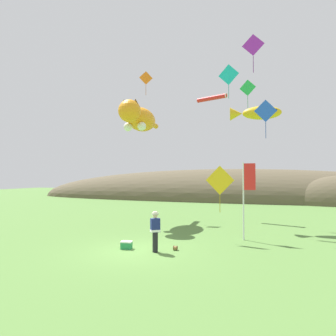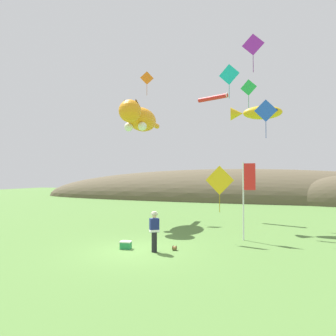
{
  "view_description": "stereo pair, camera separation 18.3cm",
  "coord_description": "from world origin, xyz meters",
  "px_view_note": "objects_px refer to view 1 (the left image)",
  "views": [
    {
      "loc": [
        5.55,
        -12.34,
        3.34
      ],
      "look_at": [
        0.0,
        4.0,
        3.82
      ],
      "focal_mm": 32.0,
      "sensor_mm": 36.0,
      "label": 1
    },
    {
      "loc": [
        5.72,
        -12.28,
        3.34
      ],
      "look_at": [
        0.0,
        4.0,
        3.82
      ],
      "focal_mm": 32.0,
      "sensor_mm": 36.0,
      "label": 2
    }
  ],
  "objects_px": {
    "kite_diamond_violet": "(253,45)",
    "kite_diamond_gold": "(220,180)",
    "kite_diamond_orange": "(146,78)",
    "kite_diamond_green": "(248,88)",
    "festival_attendant": "(155,230)",
    "kite_tube_streamer": "(212,98)",
    "festival_banner_pole": "(246,189)",
    "kite_fish_windsock": "(256,113)",
    "kite_spool": "(175,248)",
    "kite_giant_cat": "(139,118)",
    "kite_diamond_teal": "(229,75)",
    "picnic_cooler": "(126,245)",
    "kite_diamond_blue": "(266,111)"
  },
  "relations": [
    {
      "from": "kite_diamond_violet",
      "to": "kite_diamond_gold",
      "type": "xyz_separation_m",
      "value": [
        -1.68,
        -0.69,
        -7.13
      ]
    },
    {
      "from": "kite_diamond_orange",
      "to": "kite_diamond_green",
      "type": "bearing_deg",
      "value": -2.39
    },
    {
      "from": "festival_attendant",
      "to": "kite_tube_streamer",
      "type": "relative_size",
      "value": 0.66
    },
    {
      "from": "kite_diamond_green",
      "to": "festival_banner_pole",
      "type": "bearing_deg",
      "value": -87.2
    },
    {
      "from": "kite_fish_windsock",
      "to": "kite_diamond_violet",
      "type": "distance_m",
      "value": 5.17
    },
    {
      "from": "kite_spool",
      "to": "kite_diamond_green",
      "type": "relative_size",
      "value": 0.1
    },
    {
      "from": "kite_giant_cat",
      "to": "kite_diamond_teal",
      "type": "bearing_deg",
      "value": 1.29
    },
    {
      "from": "kite_giant_cat",
      "to": "kite_diamond_gold",
      "type": "xyz_separation_m",
      "value": [
        6.55,
        -4.33,
        -4.43
      ]
    },
    {
      "from": "picnic_cooler",
      "to": "kite_diamond_orange",
      "type": "bearing_deg",
      "value": 108.44
    },
    {
      "from": "kite_spool",
      "to": "kite_fish_windsock",
      "type": "distance_m",
      "value": 11.14
    },
    {
      "from": "kite_fish_windsock",
      "to": "kite_diamond_teal",
      "type": "relative_size",
      "value": 1.48
    },
    {
      "from": "kite_diamond_green",
      "to": "kite_tube_streamer",
      "type": "bearing_deg",
      "value": 145.77
    },
    {
      "from": "festival_attendant",
      "to": "festival_banner_pole",
      "type": "relative_size",
      "value": 0.44
    },
    {
      "from": "kite_diamond_orange",
      "to": "kite_diamond_blue",
      "type": "relative_size",
      "value": 0.95
    },
    {
      "from": "kite_giant_cat",
      "to": "kite_diamond_gold",
      "type": "bearing_deg",
      "value": -33.46
    },
    {
      "from": "kite_diamond_teal",
      "to": "kite_fish_windsock",
      "type": "bearing_deg",
      "value": 20.09
    },
    {
      "from": "festival_attendant",
      "to": "kite_tube_streamer",
      "type": "xyz_separation_m",
      "value": [
        0.33,
        12.26,
        8.93
      ]
    },
    {
      "from": "kite_diamond_green",
      "to": "kite_diamond_teal",
      "type": "bearing_deg",
      "value": -111.9
    },
    {
      "from": "festival_attendant",
      "to": "kite_fish_windsock",
      "type": "height_order",
      "value": "kite_fish_windsock"
    },
    {
      "from": "kite_spool",
      "to": "kite_diamond_teal",
      "type": "bearing_deg",
      "value": 77.59
    },
    {
      "from": "festival_attendant",
      "to": "kite_spool",
      "type": "xyz_separation_m",
      "value": [
        0.75,
        0.6,
        -0.85
      ]
    },
    {
      "from": "festival_attendant",
      "to": "kite_diamond_gold",
      "type": "xyz_separation_m",
      "value": [
        2.37,
        3.12,
        2.17
      ]
    },
    {
      "from": "kite_diamond_green",
      "to": "kite_diamond_blue",
      "type": "bearing_deg",
      "value": -76.27
    },
    {
      "from": "kite_tube_streamer",
      "to": "kite_diamond_orange",
      "type": "distance_m",
      "value": 5.8
    },
    {
      "from": "kite_tube_streamer",
      "to": "kite_spool",
      "type": "bearing_deg",
      "value": -87.93
    },
    {
      "from": "kite_spool",
      "to": "kite_diamond_blue",
      "type": "distance_m",
      "value": 8.97
    },
    {
      "from": "kite_diamond_green",
      "to": "festival_attendant",
      "type": "bearing_deg",
      "value": -108.11
    },
    {
      "from": "kite_spool",
      "to": "kite_giant_cat",
      "type": "relative_size",
      "value": 0.03
    },
    {
      "from": "festival_banner_pole",
      "to": "kite_tube_streamer",
      "type": "xyz_separation_m",
      "value": [
        -3.33,
        8.42,
        7.21
      ]
    },
    {
      "from": "kite_giant_cat",
      "to": "kite_diamond_green",
      "type": "height_order",
      "value": "kite_diamond_green"
    },
    {
      "from": "festival_attendant",
      "to": "kite_diamond_blue",
      "type": "xyz_separation_m",
      "value": [
        4.63,
        4.91,
        5.99
      ]
    },
    {
      "from": "kite_diamond_teal",
      "to": "kite_diamond_gold",
      "type": "relative_size",
      "value": 0.96
    },
    {
      "from": "kite_spool",
      "to": "kite_diamond_violet",
      "type": "bearing_deg",
      "value": 44.17
    },
    {
      "from": "kite_tube_streamer",
      "to": "kite_diamond_violet",
      "type": "bearing_deg",
      "value": -66.23
    },
    {
      "from": "festival_attendant",
      "to": "kite_spool",
      "type": "height_order",
      "value": "festival_attendant"
    },
    {
      "from": "festival_attendant",
      "to": "kite_fish_windsock",
      "type": "relative_size",
      "value": 0.52
    },
    {
      "from": "festival_banner_pole",
      "to": "kite_spool",
      "type": "bearing_deg",
      "value": -131.86
    },
    {
      "from": "picnic_cooler",
      "to": "kite_diamond_violet",
      "type": "xyz_separation_m",
      "value": [
        5.51,
        3.7,
        10.08
      ]
    },
    {
      "from": "kite_diamond_violet",
      "to": "kite_diamond_orange",
      "type": "bearing_deg",
      "value": 143.11
    },
    {
      "from": "festival_banner_pole",
      "to": "kite_diamond_orange",
      "type": "height_order",
      "value": "kite_diamond_orange"
    },
    {
      "from": "kite_spool",
      "to": "kite_diamond_blue",
      "type": "relative_size",
      "value": 0.1
    },
    {
      "from": "kite_diamond_violet",
      "to": "picnic_cooler",
      "type": "bearing_deg",
      "value": -146.13
    },
    {
      "from": "kite_tube_streamer",
      "to": "kite_diamond_violet",
      "type": "xyz_separation_m",
      "value": [
        3.72,
        -8.46,
        0.37
      ]
    },
    {
      "from": "kite_diamond_gold",
      "to": "kite_diamond_orange",
      "type": "bearing_deg",
      "value": 134.52
    },
    {
      "from": "kite_giant_cat",
      "to": "kite_diamond_blue",
      "type": "xyz_separation_m",
      "value": [
        8.81,
        -2.53,
        -0.61
      ]
    },
    {
      "from": "picnic_cooler",
      "to": "kite_diamond_green",
      "type": "relative_size",
      "value": 0.25
    },
    {
      "from": "kite_tube_streamer",
      "to": "kite_diamond_orange",
      "type": "relative_size",
      "value": 1.33
    },
    {
      "from": "kite_spool",
      "to": "festival_banner_pole",
      "type": "height_order",
      "value": "festival_banner_pole"
    },
    {
      "from": "festival_banner_pole",
      "to": "kite_diamond_green",
      "type": "bearing_deg",
      "value": 92.8
    },
    {
      "from": "kite_spool",
      "to": "festival_banner_pole",
      "type": "xyz_separation_m",
      "value": [
        2.9,
        3.24,
        2.56
      ]
    }
  ]
}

